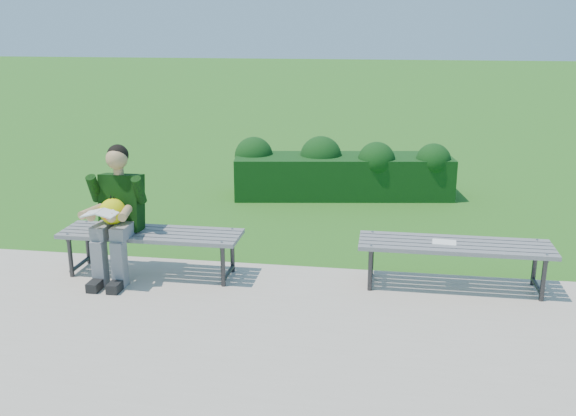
% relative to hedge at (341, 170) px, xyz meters
% --- Properties ---
extents(ground, '(80.00, 80.00, 0.00)m').
position_rel_hedge_xyz_m(ground, '(-0.38, -2.97, -0.39)').
color(ground, '#357F1A').
rests_on(ground, ground).
extents(walkway, '(30.00, 3.50, 0.02)m').
position_rel_hedge_xyz_m(walkway, '(-0.38, -4.72, -0.38)').
color(walkway, '#B0A895').
rests_on(walkway, ground).
extents(hedge, '(3.26, 1.26, 0.88)m').
position_rel_hedge_xyz_m(hedge, '(0.00, 0.00, 0.00)').
color(hedge, '#113910').
rests_on(hedge, ground).
extents(bench_left, '(1.80, 0.50, 0.46)m').
position_rel_hedge_xyz_m(bench_left, '(-1.62, -3.41, 0.03)').
color(bench_left, gray).
rests_on(bench_left, walkway).
extents(bench_right, '(1.80, 0.50, 0.46)m').
position_rel_hedge_xyz_m(bench_right, '(1.34, -3.29, 0.03)').
color(bench_right, gray).
rests_on(bench_right, walkway).
extents(seated_boy, '(0.56, 0.76, 1.31)m').
position_rel_hedge_xyz_m(seated_boy, '(-1.92, -3.51, 0.33)').
color(seated_boy, slate).
rests_on(seated_boy, walkway).
extents(paper_sheet, '(0.23, 0.18, 0.01)m').
position_rel_hedge_xyz_m(paper_sheet, '(1.24, -3.29, 0.09)').
color(paper_sheet, white).
rests_on(paper_sheet, bench_right).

